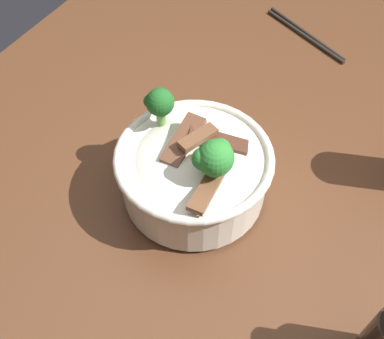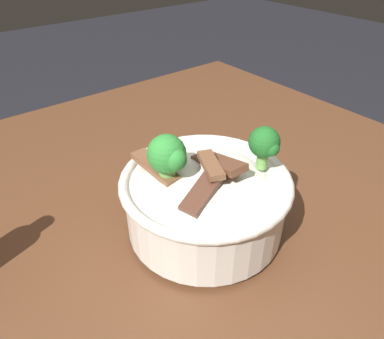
% 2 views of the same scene
% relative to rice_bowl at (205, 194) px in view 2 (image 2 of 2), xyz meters
% --- Properties ---
extents(rice_bowl, '(0.21, 0.21, 0.14)m').
position_rel_rice_bowl_xyz_m(rice_bowl, '(0.00, 0.00, 0.00)').
color(rice_bowl, silver).
rests_on(rice_bowl, dining_table).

